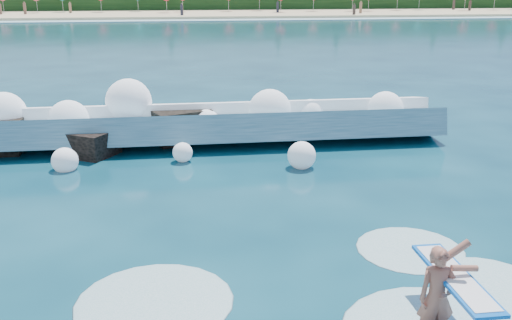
# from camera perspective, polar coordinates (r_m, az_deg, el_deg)

# --- Properties ---
(ground) EXTENTS (200.00, 200.00, 0.00)m
(ground) POSITION_cam_1_polar(r_m,az_deg,el_deg) (10.79, -6.54, -9.61)
(ground) COLOR #072E3F
(ground) RESTS_ON ground
(beach) EXTENTS (140.00, 20.00, 0.40)m
(beach) POSITION_cam_1_polar(r_m,az_deg,el_deg) (87.74, -8.04, 14.25)
(beach) COLOR tan
(beach) RESTS_ON ground
(wet_band) EXTENTS (140.00, 5.00, 0.08)m
(wet_band) POSITION_cam_1_polar(r_m,az_deg,el_deg) (76.77, -8.00, 13.69)
(wet_band) COLOR silver
(wet_band) RESTS_ON ground
(breaking_wave) EXTENTS (17.25, 2.72, 1.49)m
(breaking_wave) POSITION_cam_1_polar(r_m,az_deg,el_deg) (18.15, -8.87, 3.32)
(breaking_wave) COLOR teal
(breaking_wave) RESTS_ON ground
(rock_cluster) EXTENTS (7.80, 3.09, 1.20)m
(rock_cluster) POSITION_cam_1_polar(r_m,az_deg,el_deg) (18.23, -17.34, 2.35)
(rock_cluster) COLOR black
(rock_cluster) RESTS_ON ground
(surfer_with_board) EXTENTS (0.83, 2.77, 1.55)m
(surfer_with_board) POSITION_cam_1_polar(r_m,az_deg,el_deg) (8.91, 18.02, -12.49)
(surfer_with_board) COLOR #995947
(surfer_with_board) RESTS_ON ground
(wave_spray) EXTENTS (15.59, 4.70, 2.08)m
(wave_spray) POSITION_cam_1_polar(r_m,az_deg,el_deg) (17.99, -9.70, 4.44)
(wave_spray) COLOR white
(wave_spray) RESTS_ON ground
(surf_foam) EXTENTS (9.04, 5.80, 0.14)m
(surf_foam) POSITION_cam_1_polar(r_m,az_deg,el_deg) (9.26, 11.24, -14.77)
(surf_foam) COLOR silver
(surf_foam) RESTS_ON ground
(beachgoers) EXTENTS (101.65, 12.83, 1.93)m
(beachgoers) POSITION_cam_1_polar(r_m,az_deg,el_deg) (83.04, -8.45, 14.68)
(beachgoers) COLOR #3F332D
(beachgoers) RESTS_ON ground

